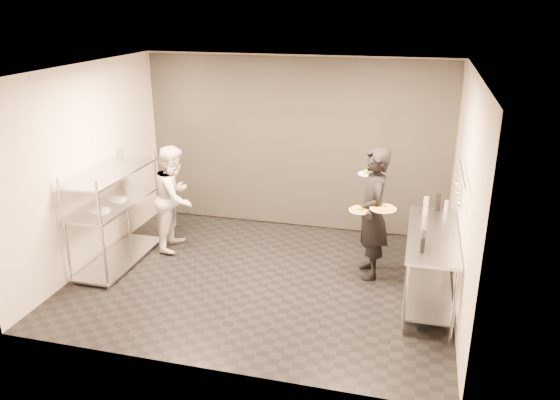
% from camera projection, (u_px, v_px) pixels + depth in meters
% --- Properties ---
extents(room_shell, '(5.00, 4.00, 2.80)m').
position_uv_depth(room_shell, '(283.00, 157.00, 8.03)').
color(room_shell, black).
rests_on(room_shell, ground).
extents(pass_rack, '(0.60, 1.60, 1.50)m').
position_uv_depth(pass_rack, '(115.00, 212.00, 7.68)').
color(pass_rack, '#B5B7BC').
rests_on(pass_rack, ground).
extents(prep_counter, '(0.60, 1.80, 0.92)m').
position_uv_depth(prep_counter, '(431.00, 255.00, 6.72)').
color(prep_counter, '#B5B7BC').
rests_on(prep_counter, ground).
extents(utensil_rail, '(0.07, 1.20, 0.31)m').
position_uv_depth(utensil_rail, '(460.00, 186.00, 6.34)').
color(utensil_rail, '#B5B7BC').
rests_on(utensil_rail, room_shell).
extents(waiter, '(0.59, 0.75, 1.80)m').
position_uv_depth(waiter, '(372.00, 214.00, 7.26)').
color(waiter, black).
rests_on(waiter, ground).
extents(chef, '(0.66, 0.82, 1.59)m').
position_uv_depth(chef, '(175.00, 198.00, 8.17)').
color(chef, silver).
rests_on(chef, ground).
extents(pizza_plate_near, '(0.31, 0.31, 0.05)m').
position_uv_depth(pizza_plate_near, '(361.00, 209.00, 7.07)').
color(pizza_plate_near, white).
rests_on(pizza_plate_near, waiter).
extents(pizza_plate_far, '(0.34, 0.34, 0.05)m').
position_uv_depth(pizza_plate_far, '(383.00, 208.00, 6.92)').
color(pizza_plate_far, white).
rests_on(pizza_plate_far, waiter).
extents(salad_plate, '(0.25, 0.25, 0.07)m').
position_uv_depth(salad_plate, '(367.00, 172.00, 7.44)').
color(salad_plate, white).
rests_on(salad_plate, waiter).
extents(pos_monitor, '(0.06, 0.24, 0.17)m').
position_uv_depth(pos_monitor, '(423.00, 241.00, 6.18)').
color(pos_monitor, black).
rests_on(pos_monitor, prep_counter).
extents(bottle_green, '(0.07, 0.07, 0.24)m').
position_uv_depth(bottle_green, '(426.00, 206.00, 7.14)').
color(bottle_green, '#94A193').
rests_on(bottle_green, prep_counter).
extents(bottle_clear, '(0.05, 0.05, 0.17)m').
position_uv_depth(bottle_clear, '(446.00, 207.00, 7.22)').
color(bottle_clear, '#94A193').
rests_on(bottle_clear, prep_counter).
extents(bottle_dark, '(0.07, 0.07, 0.24)m').
position_uv_depth(bottle_dark, '(438.00, 202.00, 7.29)').
color(bottle_dark, black).
rests_on(bottle_dark, prep_counter).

